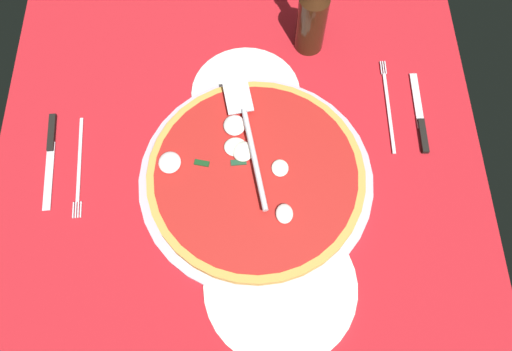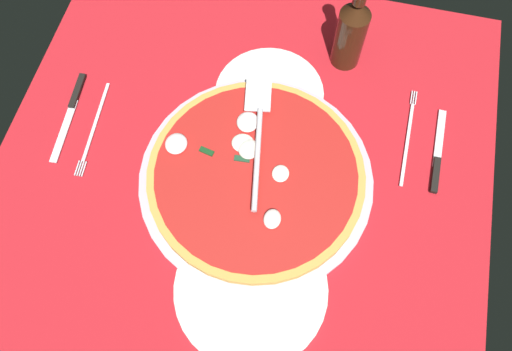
{
  "view_description": "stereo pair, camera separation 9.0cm",
  "coord_description": "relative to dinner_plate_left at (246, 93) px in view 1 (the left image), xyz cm",
  "views": [
    {
      "loc": [
        38.26,
        2.27,
        85.09
      ],
      "look_at": [
        2.1,
        3.05,
        2.34
      ],
      "focal_mm": 35.59,
      "sensor_mm": 36.0,
      "label": 1
    },
    {
      "loc": [
        37.33,
        11.24,
        85.09
      ],
      "look_at": [
        2.1,
        3.05,
        2.34
      ],
      "focal_mm": 35.59,
      "sensor_mm": 36.0,
      "label": 2
    }
  ],
  "objects": [
    {
      "name": "beer_bottle",
      "position": [
        -11.6,
        12.97,
        8.4
      ],
      "size": [
        5.81,
        5.81,
        22.78
      ],
      "color": "#341B0D",
      "rests_on": "ground_plane"
    },
    {
      "name": "checker_pattern",
      "position": [
        16.32,
        -1.45,
        -0.55
      ],
      "size": [
        90.32,
        90.32,
        0.1
      ],
      "color": "white",
      "rests_on": "ground_plane"
    },
    {
      "name": "place_setting_near",
      "position": [
        13.69,
        -33.69,
        -0.14
      ],
      "size": [
        20.92,
        13.22,
        1.4
      ],
      "rotation": [
        0.0,
        0.0,
        0.07
      ],
      "color": "white",
      "rests_on": "ground_plane"
    },
    {
      "name": "dinner_plate_left",
      "position": [
        0.0,
        0.0,
        0.0
      ],
      "size": [
        21.22,
        21.22,
        1.0
      ],
      "primitive_type": "cylinder",
      "color": "white",
      "rests_on": "ground_plane"
    },
    {
      "name": "pizza_pan",
      "position": [
        18.42,
        1.6,
        0.12
      ],
      "size": [
        42.28,
        42.28,
        1.24
      ],
      "primitive_type": "cylinder",
      "color": "#BAADBF",
      "rests_on": "ground_plane"
    },
    {
      "name": "ground_plane",
      "position": [
        16.32,
        -1.45,
        -1.0
      ],
      "size": [
        90.32,
        90.32,
        0.8
      ],
      "primitive_type": "cube",
      "color": "red"
    },
    {
      "name": "dinner_plate_right",
      "position": [
        37.84,
        5.25,
        0.0
      ],
      "size": [
        25.57,
        25.57,
        1.0
      ],
      "primitive_type": "cylinder",
      "color": "silver",
      "rests_on": "ground_plane"
    },
    {
      "name": "pizza",
      "position": [
        18.31,
        1.45,
        1.8
      ],
      "size": [
        38.9,
        38.9,
        3.44
      ],
      "color": "gold",
      "rests_on": "pizza_pan"
    },
    {
      "name": "place_setting_far",
      "position": [
        5.23,
        30.49,
        -0.15
      ],
      "size": [
        20.74,
        13.08,
        1.4
      ],
      "rotation": [
        0.0,
        0.0,
        3.13
      ],
      "color": "white",
      "rests_on": "ground_plane"
    },
    {
      "name": "pizza_server",
      "position": [
        12.2,
        0.55,
        4.56
      ],
      "size": [
        27.11,
        7.47,
        1.0
      ],
      "rotation": [
        0.0,
        0.0,
        3.31
      ],
      "color": "silver",
      "rests_on": "pizza"
    }
  ]
}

